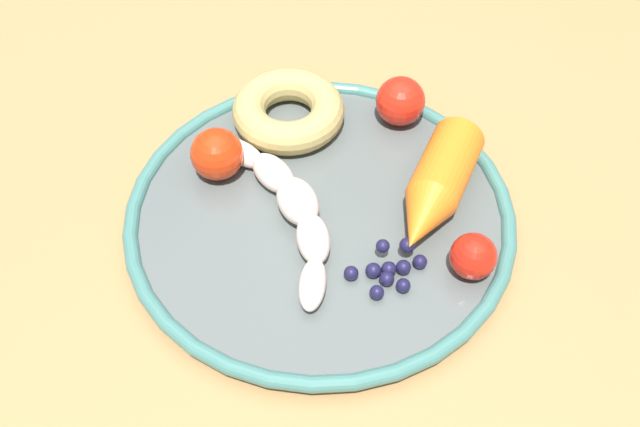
% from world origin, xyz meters
% --- Properties ---
extents(dining_table, '(0.93, 0.97, 0.75)m').
position_xyz_m(dining_table, '(0.00, 0.00, 0.66)').
color(dining_table, '#9D7344').
rests_on(dining_table, ground_plane).
extents(plate, '(0.31, 0.31, 0.02)m').
position_xyz_m(plate, '(0.06, 0.03, 0.76)').
color(plate, '#4E5554').
rests_on(plate, dining_table).
extents(banana, '(0.17, 0.11, 0.03)m').
position_xyz_m(banana, '(0.04, 0.01, 0.78)').
color(banana, beige).
rests_on(banana, plate).
extents(carrot_orange, '(0.07, 0.13, 0.04)m').
position_xyz_m(carrot_orange, '(0.13, 0.09, 0.78)').
color(carrot_orange, orange).
rests_on(carrot_orange, plate).
extents(donut, '(0.13, 0.13, 0.03)m').
position_xyz_m(donut, '(-0.02, 0.10, 0.78)').
color(donut, tan).
rests_on(donut, plate).
extents(blueberry_pile, '(0.05, 0.05, 0.02)m').
position_xyz_m(blueberry_pile, '(0.13, 0.01, 0.77)').
color(blueberry_pile, '#191638').
rests_on(blueberry_pile, plate).
extents(tomato_near, '(0.04, 0.04, 0.04)m').
position_xyz_m(tomato_near, '(-0.03, 0.02, 0.79)').
color(tomato_near, red).
rests_on(tomato_near, plate).
extents(tomato_mid, '(0.03, 0.03, 0.03)m').
position_xyz_m(tomato_mid, '(0.18, 0.05, 0.78)').
color(tomato_mid, red).
rests_on(tomato_mid, plate).
extents(tomato_far, '(0.04, 0.04, 0.04)m').
position_xyz_m(tomato_far, '(0.05, 0.16, 0.78)').
color(tomato_far, red).
rests_on(tomato_far, plate).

